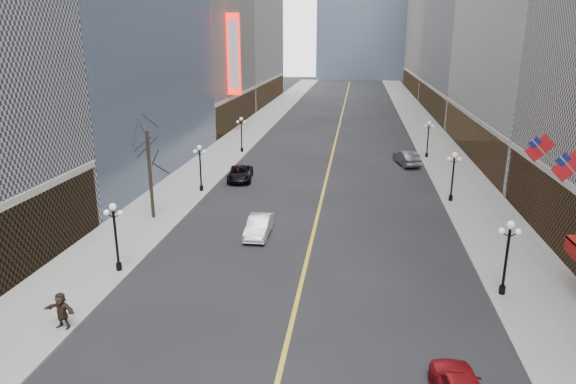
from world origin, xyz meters
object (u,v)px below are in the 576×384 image
(streetlamp_east_3, at_px, (428,135))
(car_nb_mid, at_px, (259,226))
(streetlamp_east_1, at_px, (507,250))
(car_sb_far, at_px, (407,158))
(streetlamp_east_2, at_px, (453,172))
(streetlamp_west_3, at_px, (241,131))
(car_nb_far, at_px, (240,174))
(streetlamp_west_1, at_px, (115,230))
(streetlamp_west_2, at_px, (200,163))

(streetlamp_east_3, relative_size, car_nb_mid, 0.98)
(streetlamp_east_1, bearing_deg, car_sb_far, 95.00)
(streetlamp_east_2, xyz_separation_m, streetlamp_west_3, (-23.60, 18.00, 0.00))
(car_nb_mid, bearing_deg, car_nb_far, 107.87)
(streetlamp_east_1, height_order, streetlamp_west_3, same)
(streetlamp_west_3, relative_size, car_nb_far, 0.85)
(streetlamp_east_3, distance_m, streetlamp_west_3, 23.60)
(car_nb_far, relative_size, car_sb_far, 1.01)
(streetlamp_east_2, relative_size, streetlamp_west_1, 1.00)
(streetlamp_east_2, relative_size, streetlamp_west_3, 1.00)
(streetlamp_east_2, bearing_deg, car_sb_far, 101.29)
(streetlamp_east_2, bearing_deg, streetlamp_west_1, -142.67)
(car_nb_far, bearing_deg, streetlamp_east_3, 25.08)
(streetlamp_west_3, bearing_deg, streetlamp_east_1, -56.75)
(streetlamp_east_2, distance_m, streetlamp_east_3, 18.00)
(streetlamp_west_1, height_order, streetlamp_west_2, same)
(car_nb_far, distance_m, car_sb_far, 20.25)
(streetlamp_east_3, distance_m, car_nb_mid, 32.70)
(streetlamp_east_3, relative_size, streetlamp_west_1, 1.00)
(car_sb_far, bearing_deg, streetlamp_east_3, -139.55)
(streetlamp_west_1, relative_size, streetlamp_west_3, 1.00)
(streetlamp_west_2, height_order, car_sb_far, streetlamp_west_2)
(streetlamp_west_2, xyz_separation_m, streetlamp_west_3, (0.00, 18.00, 0.00))
(streetlamp_east_1, bearing_deg, streetlamp_east_2, 90.00)
(car_nb_far, bearing_deg, streetlamp_west_1, -104.41)
(car_sb_far, bearing_deg, streetlamp_east_2, 86.94)
(streetlamp_west_1, distance_m, car_sb_far, 38.25)
(streetlamp_west_1, xyz_separation_m, car_nb_far, (2.80, 22.76, -2.17))
(streetlamp_east_3, xyz_separation_m, car_nb_far, (-20.80, -13.24, -2.17))
(streetlamp_west_2, distance_m, streetlamp_west_3, 18.00)
(streetlamp_west_3, xyz_separation_m, car_nb_far, (2.80, -13.24, -2.17))
(streetlamp_east_1, distance_m, streetlamp_west_2, 29.68)
(streetlamp_east_1, xyz_separation_m, streetlamp_east_2, (0.00, 18.00, 0.00))
(car_nb_far, xyz_separation_m, car_sb_far, (18.00, 9.27, 0.13))
(streetlamp_east_1, distance_m, car_nb_far, 30.91)
(streetlamp_west_1, relative_size, car_sb_far, 0.86)
(car_nb_far, bearing_deg, streetlamp_west_3, 94.54)
(streetlamp_west_2, bearing_deg, car_sb_far, 34.00)
(streetlamp_west_1, bearing_deg, car_nb_far, 82.99)
(streetlamp_west_1, relative_size, car_nb_mid, 0.98)
(streetlamp_east_3, relative_size, streetlamp_west_3, 1.00)
(streetlamp_west_2, bearing_deg, car_nb_far, 59.54)
(streetlamp_east_3, xyz_separation_m, car_nb_mid, (-15.86, -28.51, -2.14))
(car_nb_mid, bearing_deg, car_sb_far, 61.93)
(streetlamp_east_1, relative_size, car_nb_mid, 0.98)
(streetlamp_east_1, bearing_deg, streetlamp_east_3, 90.00)
(streetlamp_east_2, bearing_deg, streetlamp_west_2, 180.00)
(streetlamp_west_3, relative_size, car_sb_far, 0.86)
(car_sb_far, bearing_deg, streetlamp_west_3, -25.15)
(streetlamp_west_1, distance_m, car_nb_far, 23.03)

